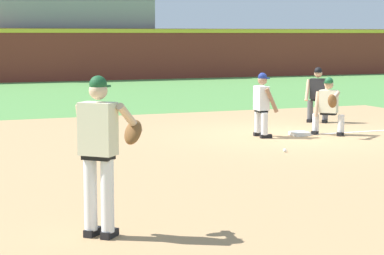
{
  "coord_description": "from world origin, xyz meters",
  "views": [
    {
      "loc": [
        -8.68,
        -14.86,
        2.32
      ],
      "look_at": [
        -4.57,
        -4.7,
        0.95
      ],
      "focal_mm": 70.0,
      "sensor_mm": 36.0,
      "label": 1
    }
  ],
  "objects_px": {
    "first_baseman": "(329,104)",
    "umpire": "(318,93)",
    "pitcher": "(101,146)",
    "baseball": "(285,150)",
    "baserunner": "(262,102)",
    "first_base_bag": "(300,134)"
  },
  "relations": [
    {
      "from": "first_baseman",
      "to": "umpire",
      "type": "xyz_separation_m",
      "value": [
        1.12,
        2.29,
        0.06
      ]
    },
    {
      "from": "pitcher",
      "to": "first_baseman",
      "type": "height_order",
      "value": "pitcher"
    },
    {
      "from": "first_baseman",
      "to": "baseball",
      "type": "bearing_deg",
      "value": -139.73
    },
    {
      "from": "baseball",
      "to": "umpire",
      "type": "bearing_deg",
      "value": 51.56
    },
    {
      "from": "baseball",
      "to": "baserunner",
      "type": "xyz_separation_m",
      "value": [
        0.58,
        2.11,
        0.76
      ]
    },
    {
      "from": "first_baseman",
      "to": "umpire",
      "type": "relative_size",
      "value": 0.92
    },
    {
      "from": "umpire",
      "to": "first_baseman",
      "type": "bearing_deg",
      "value": -116.01
    },
    {
      "from": "first_baseman",
      "to": "pitcher",
      "type": "bearing_deg",
      "value": -137.66
    },
    {
      "from": "pitcher",
      "to": "first_baseman",
      "type": "bearing_deg",
      "value": 42.34
    },
    {
      "from": "baseball",
      "to": "umpire",
      "type": "height_order",
      "value": "umpire"
    },
    {
      "from": "umpire",
      "to": "pitcher",
      "type": "bearing_deg",
      "value": -133.18
    },
    {
      "from": "baserunner",
      "to": "umpire",
      "type": "distance_m",
      "value": 3.33
    },
    {
      "from": "first_base_bag",
      "to": "pitcher",
      "type": "distance_m",
      "value": 9.39
    },
    {
      "from": "first_base_bag",
      "to": "pitcher",
      "type": "height_order",
      "value": "pitcher"
    },
    {
      "from": "first_baseman",
      "to": "baserunner",
      "type": "height_order",
      "value": "baserunner"
    },
    {
      "from": "pitcher",
      "to": "baserunner",
      "type": "xyz_separation_m",
      "value": [
        5.56,
        6.79,
        -0.27
      ]
    },
    {
      "from": "baserunner",
      "to": "umpire",
      "type": "bearing_deg",
      "value": 36.59
    },
    {
      "from": "pitcher",
      "to": "first_base_bag",
      "type": "bearing_deg",
      "value": 45.91
    },
    {
      "from": "baseball",
      "to": "umpire",
      "type": "relative_size",
      "value": 0.05
    },
    {
      "from": "umpire",
      "to": "baseball",
      "type": "bearing_deg",
      "value": -128.44
    },
    {
      "from": "baserunner",
      "to": "umpire",
      "type": "xyz_separation_m",
      "value": [
        2.67,
        1.98,
        0.0
      ]
    },
    {
      "from": "first_baseman",
      "to": "first_base_bag",
      "type": "bearing_deg",
      "value": 160.63
    }
  ]
}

